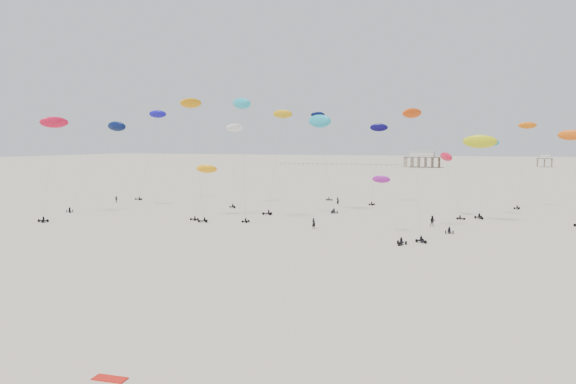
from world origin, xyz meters
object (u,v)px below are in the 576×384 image
at_px(pavilion_main, 422,160).
at_px(rig_4, 414,144).
at_px(spectator_0, 314,229).
at_px(rig_0, 486,166).
at_px(rig_9, 573,151).
at_px(pavilion_small, 545,161).

bearing_deg(pavilion_main, rig_4, -83.48).
xyz_separation_m(pavilion_main, spectator_0, (12.11, -254.79, -4.22)).
relative_size(pavilion_main, rig_0, 1.31).
xyz_separation_m(rig_0, rig_9, (15.70, 1.04, 3.24)).
relative_size(pavilion_main, rig_9, 1.11).
bearing_deg(spectator_0, rig_9, -135.59).
height_order(pavilion_main, spectator_0, pavilion_main).
distance_m(rig_4, spectator_0, 22.41).
xyz_separation_m(pavilion_main, pavilion_small, (70.00, 30.00, -0.74)).
height_order(rig_0, rig_9, rig_9).
bearing_deg(spectator_0, rig_0, -124.17).
height_order(rig_4, spectator_0, rig_4).
distance_m(pavilion_small, spectator_0, 290.64).
bearing_deg(pavilion_small, rig_9, -93.24).
relative_size(pavilion_small, rig_9, 0.47).
height_order(pavilion_small, spectator_0, pavilion_small).
bearing_deg(rig_4, pavilion_small, -141.34).
bearing_deg(pavilion_main, pavilion_small, 23.20).
bearing_deg(pavilion_small, spectator_0, -101.49).
bearing_deg(rig_4, spectator_0, -38.51).
xyz_separation_m(pavilion_main, rig_4, (28.96, -253.44, 10.49)).
distance_m(pavilion_small, rig_9, 257.37).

